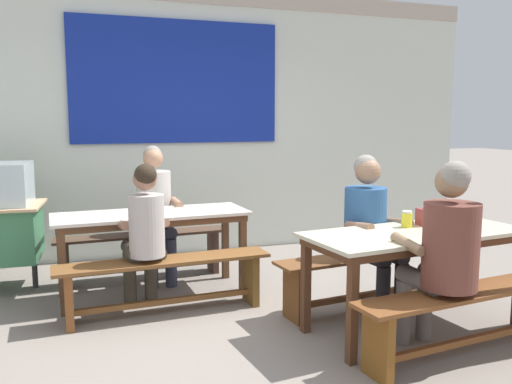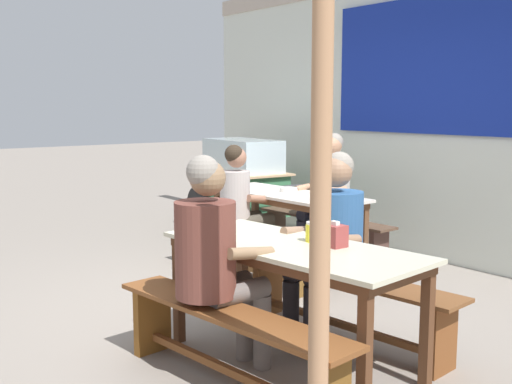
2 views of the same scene
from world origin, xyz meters
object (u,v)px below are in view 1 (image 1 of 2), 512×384
(bench_near_front, at_px, (469,311))
(tissue_box, at_px, (426,217))
(person_right_near_table, at_px, (370,223))
(bench_near_back, at_px, (370,271))
(soup_bowl, at_px, (145,209))
(bench_far_front, at_px, (165,277))
(person_left_back_turned, at_px, (145,230))
(condiment_jar, at_px, (407,219))
(dining_table_far, at_px, (152,222))
(bench_far_back, at_px, (143,249))
(person_center_facing, at_px, (155,205))
(person_near_front, at_px, (444,247))
(dining_table_near, at_px, (416,241))

(bench_near_front, relative_size, tissue_box, 11.21)
(tissue_box, bearing_deg, person_right_near_table, 138.16)
(bench_near_back, bearing_deg, tissue_box, -54.36)
(person_right_near_table, distance_m, soup_bowl, 1.99)
(bench_far_front, distance_m, person_left_back_turned, 0.41)
(bench_near_back, bearing_deg, condiment_jar, -78.74)
(bench_far_front, height_order, bench_near_back, same)
(bench_near_front, xyz_separation_m, person_left_back_turned, (-1.93, 1.52, 0.38))
(dining_table_far, relative_size, person_left_back_turned, 1.39)
(bench_far_back, bearing_deg, bench_near_front, -53.77)
(dining_table_far, distance_m, person_center_facing, 0.49)
(bench_far_front, relative_size, person_center_facing, 1.31)
(dining_table_far, height_order, person_near_front, person_near_front)
(bench_far_back, height_order, person_center_facing, person_center_facing)
(dining_table_far, relative_size, person_near_front, 1.30)
(bench_far_front, bearing_deg, dining_table_far, 92.49)
(person_center_facing, relative_size, soup_bowl, 7.50)
(bench_far_back, bearing_deg, person_near_front, -56.30)
(dining_table_near, distance_m, bench_far_front, 1.99)
(soup_bowl, bearing_deg, bench_far_front, -83.22)
(condiment_jar, bearing_deg, bench_far_back, 134.48)
(dining_table_near, relative_size, person_center_facing, 1.33)
(dining_table_far, distance_m, person_right_near_table, 1.91)
(bench_near_back, xyz_separation_m, person_left_back_turned, (-1.81, 0.47, 0.39))
(bench_far_back, xyz_separation_m, condiment_jar, (1.79, -1.83, 0.51))
(bench_far_back, bearing_deg, dining_table_far, -87.51)
(bench_near_front, distance_m, soup_bowl, 2.80)
(dining_table_far, relative_size, bench_near_back, 0.99)
(bench_far_front, bearing_deg, bench_near_back, -13.14)
(bench_near_back, relative_size, person_right_near_table, 1.34)
(person_right_near_table, bearing_deg, dining_table_near, -75.13)
(dining_table_far, height_order, bench_far_back, dining_table_far)
(condiment_jar, bearing_deg, bench_near_back, 101.26)
(bench_near_back, xyz_separation_m, tissue_box, (0.26, -0.36, 0.52))
(person_left_back_turned, height_order, tissue_box, person_left_back_turned)
(person_right_near_table, bearing_deg, condiment_jar, -65.56)
(person_left_back_turned, bearing_deg, person_right_near_table, -17.32)
(bench_near_back, bearing_deg, person_near_front, -94.32)
(bench_far_front, distance_m, bench_near_back, 1.72)
(dining_table_near, bearing_deg, bench_near_back, 96.20)
(person_near_front, relative_size, soup_bowl, 7.50)
(person_center_facing, bearing_deg, person_left_back_turned, -103.53)
(dining_table_near, bearing_deg, bench_near_front, -83.80)
(dining_table_near, distance_m, person_near_front, 0.51)
(bench_far_front, bearing_deg, bench_far_back, 92.49)
(tissue_box, bearing_deg, person_center_facing, 136.58)
(person_near_front, xyz_separation_m, tissue_box, (0.34, 0.65, 0.07))
(bench_near_back, height_order, person_center_facing, person_center_facing)
(dining_table_near, distance_m, condiment_jar, 0.20)
(tissue_box, height_order, condiment_jar, tissue_box)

